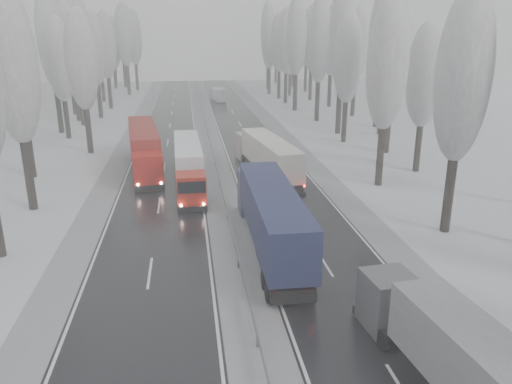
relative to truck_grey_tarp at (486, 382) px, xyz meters
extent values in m
cube|color=black|center=(-1.77, 31.98, -2.11)|extent=(7.50, 200.00, 0.03)
cube|color=black|center=(-12.27, 31.98, -2.11)|extent=(7.50, 200.00, 0.03)
cube|color=#999CA0|center=(-7.02, 31.98, -2.10)|extent=(3.00, 200.00, 0.04)
cube|color=#999CA0|center=(3.18, 31.98, -2.10)|extent=(2.40, 200.00, 0.04)
cube|color=#999CA0|center=(-17.22, 31.98, -2.10)|extent=(2.40, 200.00, 0.04)
cube|color=slate|center=(-7.02, 31.98, -1.52)|extent=(0.06, 200.00, 0.32)
cube|color=slate|center=(-7.02, 29.98, -1.82)|extent=(0.12, 0.12, 0.60)
cube|color=slate|center=(-7.02, 61.98, -1.82)|extent=(0.12, 0.12, 0.60)
cylinder|color=black|center=(8.02, 17.65, 0.68)|extent=(0.68, 0.68, 5.60)
ellipsoid|color=gray|center=(8.02, 17.65, 8.68)|extent=(3.60, 3.60, 11.45)
cylinder|color=black|center=(7.49, 29.01, 0.69)|extent=(0.68, 0.68, 5.62)
ellipsoid|color=gray|center=(7.49, 29.01, 8.72)|extent=(3.60, 3.60, 11.48)
cylinder|color=black|center=(13.00, 33.01, 0.35)|extent=(0.64, 0.64, 4.94)
ellipsoid|color=gray|center=(13.00, 33.01, 7.40)|extent=(3.60, 3.60, 10.09)
cylinder|color=black|center=(10.88, 37.15, 0.54)|extent=(0.66, 0.66, 5.32)
ellipsoid|color=gray|center=(10.88, 37.15, 8.15)|extent=(3.60, 3.60, 10.88)
cylinder|color=black|center=(13.11, 41.15, 1.04)|extent=(0.72, 0.72, 6.31)
ellipsoid|color=gray|center=(13.11, 41.15, 10.05)|extent=(3.60, 3.60, 12.90)
cylinder|color=black|center=(10.00, 47.58, 0.57)|extent=(0.67, 0.67, 5.38)
ellipsoid|color=gray|center=(10.00, 47.58, 8.25)|extent=(3.60, 3.60, 10.98)
cylinder|color=black|center=(16.29, 51.58, 0.18)|extent=(0.62, 0.62, 4.59)
ellipsoid|color=gray|center=(16.29, 51.58, 6.74)|extent=(3.60, 3.60, 9.39)
cylinder|color=black|center=(10.88, 53.00, 1.35)|extent=(0.76, 0.76, 6.95)
ellipsoid|color=gray|center=(10.88, 53.00, 11.28)|extent=(3.60, 3.60, 14.19)
cylinder|color=black|center=(17.80, 57.00, 1.17)|extent=(0.74, 0.74, 6.59)
ellipsoid|color=gray|center=(17.80, 57.00, 10.59)|extent=(3.60, 3.60, 13.46)
cylinder|color=black|center=(10.55, 63.25, 1.06)|extent=(0.72, 0.72, 6.37)
ellipsoid|color=gray|center=(10.55, 63.25, 10.16)|extent=(3.60, 3.60, 13.01)
cylinder|color=black|center=(17.70, 67.25, 0.86)|extent=(0.70, 0.70, 5.97)
ellipsoid|color=gray|center=(17.70, 67.25, 9.40)|extent=(3.60, 3.60, 12.20)
cylinder|color=black|center=(9.32, 73.93, 1.20)|extent=(0.74, 0.74, 6.65)
ellipsoid|color=gray|center=(9.32, 73.93, 10.71)|extent=(3.60, 3.60, 13.59)
cylinder|color=black|center=(16.69, 77.93, 0.95)|extent=(0.71, 0.71, 6.14)
ellipsoid|color=gray|center=(16.69, 77.93, 9.72)|extent=(3.60, 3.60, 12.54)
cylinder|color=black|center=(9.55, 83.68, 0.91)|extent=(0.71, 0.71, 6.05)
ellipsoid|color=gray|center=(9.55, 83.68, 9.56)|extent=(3.60, 3.60, 12.37)
cylinder|color=black|center=(15.46, 87.68, 1.03)|extent=(0.72, 0.72, 6.30)
ellipsoid|color=gray|center=(15.46, 87.68, 10.02)|extent=(3.60, 3.60, 12.87)
cylinder|color=black|center=(9.61, 91.19, 0.82)|extent=(0.70, 0.70, 5.88)
ellipsoid|color=gray|center=(9.61, 91.19, 9.21)|extent=(3.60, 3.60, 12.00)
cylinder|color=black|center=(12.75, 95.19, 0.31)|extent=(0.64, 0.64, 4.86)
ellipsoid|color=gray|center=(12.75, 95.19, 7.24)|extent=(3.60, 3.60, 9.92)
cylinder|color=black|center=(8.71, 98.30, 0.87)|extent=(0.70, 0.70, 5.98)
ellipsoid|color=gray|center=(8.71, 98.30, 9.40)|extent=(3.60, 3.60, 12.21)
cylinder|color=black|center=(17.93, 102.30, 0.97)|extent=(0.71, 0.71, 6.19)
ellipsoid|color=gray|center=(17.93, 102.30, 9.81)|extent=(3.60, 3.60, 12.64)
cylinder|color=black|center=(10.02, 108.14, 1.31)|extent=(0.75, 0.75, 6.86)
ellipsoid|color=gray|center=(10.02, 108.14, 11.10)|extent=(3.60, 3.60, 14.01)
cylinder|color=black|center=(17.00, 112.14, 0.65)|extent=(0.68, 0.68, 5.55)
ellipsoid|color=gray|center=(17.00, 112.14, 8.58)|extent=(3.60, 3.60, 11.33)
cylinder|color=black|center=(11.71, 118.71, 0.93)|extent=(0.71, 0.71, 6.09)
ellipsoid|color=gray|center=(11.71, 118.71, 9.63)|extent=(3.60, 3.60, 12.45)
cylinder|color=black|center=(14.53, 122.71, 0.62)|extent=(0.67, 0.67, 5.49)
ellipsoid|color=gray|center=(14.53, 122.71, 8.46)|extent=(3.60, 3.60, 11.21)
cylinder|color=black|center=(-22.14, 26.55, 0.80)|extent=(0.69, 0.69, 5.83)
ellipsoid|color=gray|center=(-22.14, 26.55, 9.13)|extent=(3.60, 3.60, 11.92)
cylinder|color=black|center=(-24.77, 36.18, 0.39)|extent=(0.65, 0.65, 5.03)
ellipsoid|color=gray|center=(-24.77, 36.18, 7.58)|extent=(3.60, 3.60, 10.28)
cylinder|color=black|center=(-20.96, 45.71, 0.60)|extent=(0.67, 0.67, 5.44)
ellipsoid|color=gray|center=(-20.96, 45.71, 8.36)|extent=(3.60, 3.60, 11.11)
cylinder|color=black|center=(-28.87, 49.71, 0.74)|extent=(0.69, 0.69, 5.72)
ellipsoid|color=gray|center=(-28.87, 49.71, 8.92)|extent=(3.60, 3.60, 11.69)
cylinder|color=black|center=(-25.28, 54.70, 0.49)|extent=(0.66, 0.66, 5.23)
ellipsoid|color=gray|center=(-25.28, 54.70, 7.96)|extent=(3.60, 3.60, 10.68)
cylinder|color=black|center=(-27.07, 58.70, 1.18)|extent=(0.74, 0.74, 6.60)
ellipsoid|color=gray|center=(-27.07, 58.70, 10.61)|extent=(3.60, 3.60, 13.49)
cylinder|color=black|center=(-25.17, 64.33, 0.46)|extent=(0.65, 0.65, 5.16)
ellipsoid|color=gray|center=(-25.17, 64.33, 7.83)|extent=(3.60, 3.60, 10.54)
cylinder|color=black|center=(-26.56, 68.33, 0.78)|extent=(0.69, 0.69, 5.79)
ellipsoid|color=gray|center=(-26.56, 68.33, 9.05)|extent=(3.60, 3.60, 11.84)
cylinder|color=black|center=(-23.60, 71.09, 0.70)|extent=(0.68, 0.68, 5.64)
ellipsoid|color=gray|center=(-23.60, 71.09, 8.76)|extent=(3.60, 3.60, 11.53)
cylinder|color=black|center=(-28.44, 75.09, 1.16)|extent=(0.73, 0.73, 6.56)
ellipsoid|color=gray|center=(-28.44, 75.09, 10.53)|extent=(3.60, 3.60, 13.40)
cylinder|color=black|center=(-23.34, 81.17, 0.78)|extent=(0.69, 0.69, 5.79)
ellipsoid|color=gray|center=(-23.34, 81.17, 9.05)|extent=(3.60, 3.60, 11.84)
cylinder|color=black|center=(-28.10, 85.17, 1.20)|extent=(0.74, 0.74, 6.65)
ellipsoid|color=gray|center=(-28.10, 85.17, 10.70)|extent=(3.60, 3.60, 13.58)
cylinder|color=black|center=(-25.95, 90.52, 0.44)|extent=(0.65, 0.65, 5.12)
ellipsoid|color=gray|center=(-25.95, 90.52, 7.76)|extent=(3.60, 3.60, 10.46)
cylinder|color=black|center=(-28.83, 94.52, 0.80)|extent=(0.69, 0.69, 5.84)
ellipsoid|color=gray|center=(-28.83, 94.52, 9.13)|extent=(3.60, 3.60, 11.92)
cylinder|color=black|center=(-22.09, 101.31, 1.21)|extent=(0.74, 0.74, 6.67)
ellipsoid|color=gray|center=(-22.09, 101.31, 10.75)|extent=(3.60, 3.60, 13.63)
cylinder|color=black|center=(-31.22, 105.31, 1.03)|extent=(0.72, 0.72, 6.31)
ellipsoid|color=gray|center=(-31.22, 105.31, 10.04)|extent=(3.60, 3.60, 12.88)
cylinder|color=black|center=(-21.07, 110.70, 1.02)|extent=(0.72, 0.72, 6.29)
ellipsoid|color=gray|center=(-21.07, 110.70, 10.00)|extent=(3.60, 3.60, 12.84)
cylinder|color=black|center=(-26.68, 114.70, 0.31)|extent=(0.64, 0.64, 4.86)
ellipsoid|color=gray|center=(-26.68, 114.70, 7.24)|extent=(3.60, 3.60, 9.92)
cylinder|color=black|center=(-24.58, 117.29, 1.19)|extent=(0.74, 0.74, 6.63)
ellipsoid|color=gray|center=(-24.58, 117.29, 10.66)|extent=(3.60, 3.60, 13.54)
cylinder|color=black|center=(-27.35, 121.29, 0.77)|extent=(0.69, 0.69, 5.79)
ellipsoid|color=gray|center=(-27.35, 121.29, 9.04)|extent=(3.60, 3.60, 11.82)
cube|color=#454449|center=(-0.64, 5.90, -0.66)|extent=(2.45, 2.53, 2.66)
cube|color=black|center=(-0.77, 7.00, -0.04)|extent=(2.04, 0.31, 0.89)
cube|color=black|center=(-0.78, 7.09, -1.72)|extent=(2.22, 0.37, 0.44)
cylinder|color=black|center=(-1.49, 5.09, -1.66)|extent=(0.41, 0.95, 0.92)
cylinder|color=black|center=(0.36, 5.30, -1.66)|extent=(0.41, 0.95, 0.92)
sphere|color=white|center=(-1.62, 7.02, -1.37)|extent=(0.20, 0.20, 0.20)
sphere|color=white|center=(0.06, 7.21, -1.37)|extent=(0.20, 0.20, 0.20)
cube|color=#1D2848|center=(-4.68, 23.58, -0.39)|extent=(2.64, 2.75, 3.15)
cube|color=black|center=(-4.67, 24.89, 0.35)|extent=(2.42, 0.12, 1.05)
cube|color=black|center=(-4.67, 25.00, -1.65)|extent=(2.63, 0.17, 0.53)
cube|color=#15183B|center=(-4.73, 15.37, 0.72)|extent=(2.76, 13.69, 2.94)
cube|color=black|center=(-4.77, 8.49, -1.54)|extent=(2.42, 0.14, 0.47)
cube|color=black|center=(-4.75, 11.59, -1.33)|extent=(2.35, 5.80, 0.47)
cube|color=black|center=(-4.76, 9.06, -1.75)|extent=(2.42, 0.08, 0.63)
cylinder|color=black|center=(-5.79, 22.74, -1.57)|extent=(0.37, 1.10, 1.09)
cylinder|color=black|center=(-3.58, 22.73, -1.57)|extent=(0.37, 1.10, 1.09)
cylinder|color=black|center=(-5.85, 11.17, -1.57)|extent=(0.37, 1.10, 1.09)
cylinder|color=black|center=(-3.65, 11.16, -1.57)|extent=(0.37, 1.10, 1.09)
cylinder|color=black|center=(-5.86, 9.81, -1.57)|extent=(0.37, 1.10, 1.09)
cylinder|color=black|center=(-3.65, 9.79, -1.57)|extent=(0.37, 1.10, 1.09)
sphere|color=#FF0C05|center=(-5.76, 8.42, -0.70)|extent=(0.21, 0.21, 0.21)
sphere|color=#FF0C05|center=(-3.77, 8.41, -0.70)|extent=(0.21, 0.21, 0.21)
sphere|color=white|center=(-5.67, 25.03, -1.23)|extent=(0.23, 0.23, 0.23)
sphere|color=white|center=(-3.67, 25.02, -1.23)|extent=(0.23, 0.23, 0.23)
cube|color=#A49E91|center=(-3.14, 39.32, -0.56)|extent=(2.68, 2.76, 2.84)
cube|color=black|center=(-3.30, 40.50, 0.10)|extent=(2.17, 0.39, 0.95)
cube|color=black|center=(-3.31, 40.59, -1.70)|extent=(2.36, 0.46, 0.47)
cube|color=silver|center=(-2.13, 32.01, 0.43)|extent=(4.07, 12.52, 2.65)
cube|color=black|center=(-1.28, 25.87, -1.60)|extent=(2.17, 0.41, 0.43)
cube|color=black|center=(-1.66, 28.64, -1.41)|extent=(2.77, 5.44, 0.43)
cube|color=black|center=(-1.35, 26.39, -1.79)|extent=(2.16, 0.35, 0.57)
cylinder|color=black|center=(-4.02, 38.44, -1.63)|extent=(0.46, 1.02, 0.98)
cylinder|color=black|center=(-2.05, 38.71, -1.63)|extent=(0.46, 1.02, 0.98)
cylinder|color=black|center=(-2.59, 28.12, -1.63)|extent=(0.46, 1.02, 0.98)
cylinder|color=black|center=(-0.62, 28.40, -1.63)|extent=(0.46, 1.02, 0.98)
cylinder|color=black|center=(-2.42, 26.91, -1.63)|extent=(0.46, 1.02, 0.98)
cylinder|color=black|center=(-0.46, 27.18, -1.63)|extent=(0.46, 1.02, 0.98)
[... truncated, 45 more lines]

